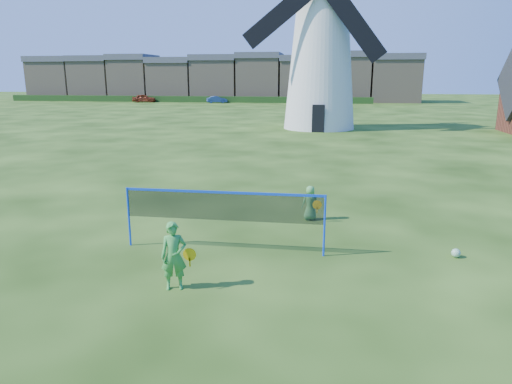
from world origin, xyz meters
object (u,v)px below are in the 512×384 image
Objects in this scene: player_boy at (310,203)px; play_ball at (456,253)px; badminton_net at (223,207)px; car_left at (144,98)px; player_girl at (174,256)px; windmill at (321,52)px; car_right at (217,100)px.

play_ball is at bearing 128.39° from player_boy.
car_left is at bearing 113.36° from badminton_net.
player_girl is at bearing -170.15° from car_left.
windmill is 4.53× the size of car_left.
windmill is at bearing 67.85° from player_girl.
player_boy reaches higher than play_ball.
player_girl is at bearing 46.96° from player_boy.
player_girl is 0.38× the size of car_left.
windmill is 29.29m from play_ball.
windmill reaches higher than player_girl.
car_left is at bearing 70.59° from car_right.
player_boy is 0.32× the size of car_right.
car_right is (-17.14, 35.51, -5.60)m from windmill.
badminton_net is (-1.79, -28.79, -5.00)m from windmill.
car_right reaches higher than player_boy.
badminton_net is at bearing 58.91° from player_girl.
player_girl is 68.21m from car_right.
player_girl is 6.81m from play_ball.
badminton_net is 4.75× the size of player_boy.
windmill reaches higher than car_right.
play_ball is 67.29m from car_right.
player_boy is 4.47m from play_ball.
car_right is at bearing -102.24° from car_left.
car_right is at bearing 84.68° from player_girl.
windmill is 3.44× the size of badminton_net.
play_ball is (6.23, 2.67, -0.61)m from player_girl.
player_girl is at bearing 172.98° from car_right.
player_boy is 68.19m from car_left.
windmill is 39.83m from car_right.
player_girl reaches higher than car_right.
player_boy is at bearing 45.76° from player_girl.
player_girl reaches higher than car_left.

